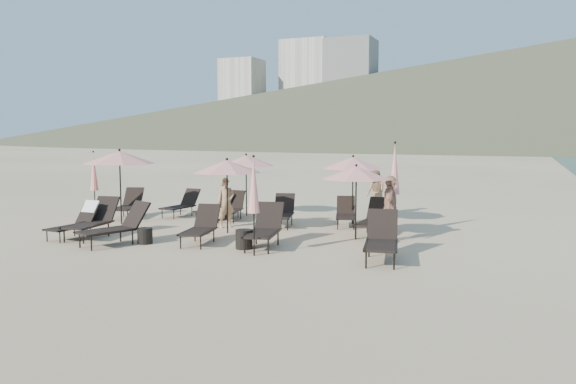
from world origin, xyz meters
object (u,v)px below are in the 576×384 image
at_px(beachgoer_a, 226,203).
at_px(beachgoer_b, 375,193).
at_px(lounger_3, 201,226).
at_px(umbrella_open_2, 356,173).
at_px(lounger_11, 374,218).
at_px(lounger_8, 216,208).
at_px(lounger_2, 117,225).
at_px(umbrella_closed_1, 395,170).
at_px(lounger_0, 76,221).
at_px(umbrella_open_1, 227,167).
at_px(lounger_4, 265,227).
at_px(lounger_6, 128,204).
at_px(umbrella_closed_0, 254,186).
at_px(lounger_12, 232,207).
at_px(umbrella_open_4, 353,163).
at_px(lounger_5, 382,238).
at_px(umbrella_open_0, 120,157).
at_px(beachgoer_c, 390,209).
at_px(lounger_10, 346,213).
at_px(side_table_1, 244,239).
at_px(lounger_9, 282,212).
at_px(lounger_7, 182,204).
at_px(lounger_1, 93,220).
at_px(umbrella_open_3, 246,161).
at_px(lounger_13, 228,205).
at_px(side_table_0, 145,236).

xyz_separation_m(beachgoer_a, beachgoer_b, (3.53, 4.46, 0.03)).
distance_m(lounger_3, umbrella_open_2, 4.33).
relative_size(lounger_3, lounger_11, 1.00).
bearing_deg(lounger_8, lounger_2, -77.41).
bearing_deg(umbrella_closed_1, lounger_0, -152.94).
height_order(lounger_0, umbrella_closed_1, umbrella_closed_1).
bearing_deg(lounger_3, umbrella_open_1, 81.81).
distance_m(lounger_4, beachgoer_a, 3.32).
height_order(lounger_6, umbrella_closed_0, umbrella_closed_0).
distance_m(lounger_12, umbrella_open_4, 4.30).
bearing_deg(umbrella_open_2, lounger_5, -60.95).
bearing_deg(lounger_8, umbrella_open_0, -123.87).
relative_size(umbrella_closed_0, beachgoer_c, 1.34).
bearing_deg(lounger_10, lounger_8, 166.94).
relative_size(side_table_1, beachgoer_c, 0.27).
bearing_deg(lounger_9, umbrella_open_0, -177.55).
distance_m(lounger_0, lounger_7, 4.67).
bearing_deg(lounger_10, side_table_1, -123.17).
bearing_deg(lounger_5, lounger_3, 166.56).
bearing_deg(lounger_9, lounger_6, 168.05).
bearing_deg(beachgoer_a, umbrella_closed_0, -98.69).
bearing_deg(lounger_12, lounger_1, -128.22).
xyz_separation_m(lounger_3, beachgoer_b, (2.86, 6.98, 0.35)).
bearing_deg(lounger_10, beachgoer_c, -65.10).
bearing_deg(lounger_12, umbrella_open_0, -157.38).
xyz_separation_m(lounger_12, umbrella_open_1, (1.13, -2.31, 1.49)).
distance_m(lounger_3, beachgoer_c, 4.97).
bearing_deg(umbrella_open_3, umbrella_closed_1, -16.05).
height_order(lounger_12, umbrella_open_2, umbrella_open_2).
bearing_deg(lounger_7, beachgoer_b, 29.98).
xyz_separation_m(lounger_3, lounger_5, (4.79, -0.15, 0.05)).
xyz_separation_m(lounger_11, umbrella_open_2, (-0.28, -0.91, 1.33)).
distance_m(lounger_8, lounger_13, 0.56).
bearing_deg(lounger_6, umbrella_open_0, -78.25).
height_order(lounger_11, side_table_0, lounger_11).
relative_size(lounger_4, lounger_7, 1.18).
xyz_separation_m(lounger_1, lounger_11, (7.02, 3.40, -0.03)).
xyz_separation_m(umbrella_open_1, umbrella_open_3, (-1.13, 3.39, 0.02)).
height_order(lounger_3, umbrella_open_4, umbrella_open_4).
height_order(lounger_4, lounger_9, lounger_4).
relative_size(lounger_6, lounger_8, 1.17).
distance_m(lounger_2, umbrella_open_0, 3.89).
bearing_deg(umbrella_closed_1, lounger_13, 170.43).
bearing_deg(umbrella_open_1, lounger_10, 43.16).
xyz_separation_m(lounger_2, lounger_4, (3.64, 1.20, -0.00)).
xyz_separation_m(lounger_7, umbrella_open_0, (-0.79, -2.22, 1.68)).
bearing_deg(lounger_0, lounger_4, 11.91).
xyz_separation_m(lounger_12, lounger_13, (-0.39, 0.48, -0.02)).
bearing_deg(lounger_9, lounger_2, -137.46).
xyz_separation_m(lounger_9, umbrella_open_3, (-2.06, 1.59, 1.49)).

